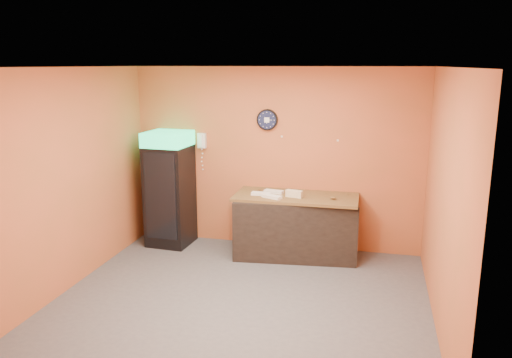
% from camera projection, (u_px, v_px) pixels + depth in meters
% --- Properties ---
extents(floor, '(4.50, 4.50, 0.00)m').
position_uv_depth(floor, '(242.00, 299.00, 6.15)').
color(floor, '#47474C').
rests_on(floor, ground).
extents(back_wall, '(4.50, 0.02, 2.80)m').
position_uv_depth(back_wall, '(275.00, 159.00, 7.73)').
color(back_wall, '#C55D37').
rests_on(back_wall, floor).
extents(left_wall, '(0.02, 4.00, 2.80)m').
position_uv_depth(left_wall, '(71.00, 179.00, 6.35)').
color(left_wall, '#C55D37').
rests_on(left_wall, floor).
extents(right_wall, '(0.02, 4.00, 2.80)m').
position_uv_depth(right_wall, '(444.00, 202.00, 5.32)').
color(right_wall, '#C55D37').
rests_on(right_wall, floor).
extents(ceiling, '(4.50, 4.00, 0.02)m').
position_uv_depth(ceiling, '(240.00, 67.00, 5.52)').
color(ceiling, white).
rests_on(ceiling, back_wall).
extents(beverage_cooler, '(0.67, 0.68, 1.82)m').
position_uv_depth(beverage_cooler, '(169.00, 191.00, 7.85)').
color(beverage_cooler, black).
rests_on(beverage_cooler, floor).
extents(prep_counter, '(1.87, 0.98, 0.89)m').
position_uv_depth(prep_counter, '(296.00, 227.00, 7.48)').
color(prep_counter, black).
rests_on(prep_counter, floor).
extents(wall_clock, '(0.32, 0.06, 0.32)m').
position_uv_depth(wall_clock, '(267.00, 120.00, 7.60)').
color(wall_clock, black).
rests_on(wall_clock, back_wall).
extents(wall_phone, '(0.13, 0.11, 0.24)m').
position_uv_depth(wall_phone, '(202.00, 141.00, 7.90)').
color(wall_phone, white).
rests_on(wall_phone, back_wall).
extents(butcher_paper, '(1.83, 0.84, 0.04)m').
position_uv_depth(butcher_paper, '(296.00, 197.00, 7.37)').
color(butcher_paper, brown).
rests_on(butcher_paper, prep_counter).
extents(sub_roll_stack, '(0.26, 0.14, 0.10)m').
position_uv_depth(sub_roll_stack, '(294.00, 194.00, 7.27)').
color(sub_roll_stack, beige).
rests_on(sub_roll_stack, butcher_paper).
extents(wrapped_sandwich_left, '(0.29, 0.11, 0.04)m').
position_uv_depth(wrapped_sandwich_left, '(261.00, 194.00, 7.39)').
color(wrapped_sandwich_left, white).
rests_on(wrapped_sandwich_left, butcher_paper).
extents(wrapped_sandwich_mid, '(0.32, 0.22, 0.04)m').
position_uv_depth(wrapped_sandwich_mid, '(272.00, 197.00, 7.23)').
color(wrapped_sandwich_mid, white).
rests_on(wrapped_sandwich_mid, butcher_paper).
extents(wrapped_sandwich_right, '(0.31, 0.17, 0.04)m').
position_uv_depth(wrapped_sandwich_right, '(274.00, 192.00, 7.51)').
color(wrapped_sandwich_right, white).
rests_on(wrapped_sandwich_right, butcher_paper).
extents(kitchen_tool, '(0.05, 0.05, 0.05)m').
position_uv_depth(kitchen_tool, '(295.00, 194.00, 7.37)').
color(kitchen_tool, silver).
rests_on(kitchen_tool, butcher_paper).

